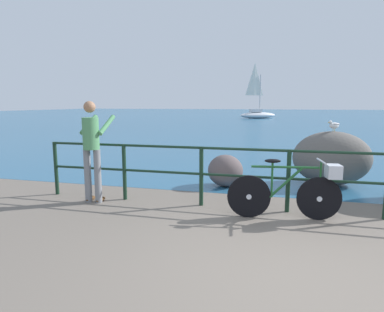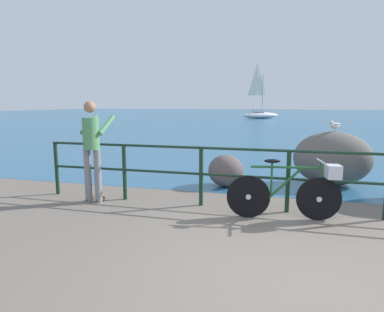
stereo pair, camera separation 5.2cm
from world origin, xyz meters
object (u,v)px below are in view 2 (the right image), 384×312
at_px(seagull, 335,125).
at_px(person_at_railing, 92,147).
at_px(sailboat, 260,112).
at_px(breakwater_boulder_left, 226,171).
at_px(bicycle, 294,189).
at_px(breakwater_boulder_main, 332,158).

bearing_deg(seagull, person_at_railing, -11.75).
bearing_deg(seagull, sailboat, -124.83).
relative_size(breakwater_boulder_left, sailboat, 0.12).
relative_size(bicycle, person_at_railing, 0.95).
distance_m(breakwater_boulder_left, seagull, 2.48).
relative_size(bicycle, sailboat, 0.27).
height_order(breakwater_boulder_main, breakwater_boulder_left, breakwater_boulder_main).
bearing_deg(breakwater_boulder_left, sailboat, 92.32).
distance_m(bicycle, seagull, 2.73).
height_order(breakwater_boulder_left, seagull, seagull).
distance_m(breakwater_boulder_main, breakwater_boulder_left, 2.31).
height_order(bicycle, person_at_railing, person_at_railing).
distance_m(bicycle, breakwater_boulder_left, 2.21).
height_order(person_at_railing, sailboat, sailboat).
relative_size(person_at_railing, sailboat, 0.29).
bearing_deg(breakwater_boulder_main, seagull, -82.80).
bearing_deg(breakwater_boulder_left, seagull, 17.42).
bearing_deg(bicycle, breakwater_boulder_left, 118.70).
height_order(breakwater_boulder_main, seagull, seagull).
bearing_deg(person_at_railing, bicycle, -89.55).
bearing_deg(breakwater_boulder_main, bicycle, -109.21).
height_order(bicycle, breakwater_boulder_left, bicycle).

